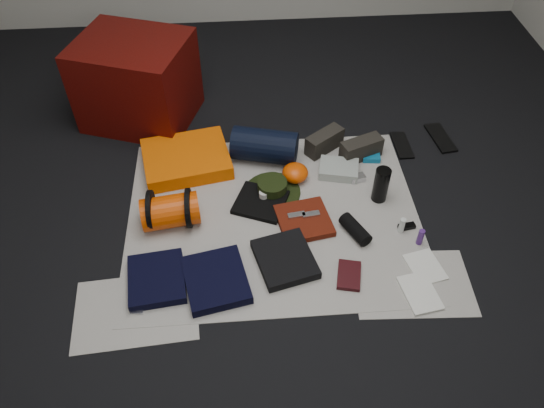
{
  "coord_description": "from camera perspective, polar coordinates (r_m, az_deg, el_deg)",
  "views": [
    {
      "loc": [
        -0.16,
        -1.97,
        2.18
      ],
      "look_at": [
        -0.01,
        0.0,
        0.1
      ],
      "focal_mm": 35.0,
      "sensor_mm": 36.0,
      "label": 1
    }
  ],
  "objects": [
    {
      "name": "hiking_boot_left",
      "position": [
        3.32,
        5.65,
        6.71
      ],
      "size": [
        0.26,
        0.22,
        0.13
      ],
      "primitive_type": "cube",
      "rotation": [
        0.0,
        0.0,
        0.63
      ],
      "color": "#28251F",
      "rests_on": "newspaper_mat"
    },
    {
      "name": "toiletry_purple",
      "position": [
        2.88,
        15.68,
        -3.44
      ],
      "size": [
        0.04,
        0.04,
        0.1
      ],
      "primitive_type": "cylinder",
      "rotation": [
        0.0,
        0.0,
        -0.23
      ],
      "color": "#44216A",
      "rests_on": "newspaper_mat"
    },
    {
      "name": "speaker",
      "position": [
        2.85,
        8.94,
        -2.71
      ],
      "size": [
        0.16,
        0.21,
        0.08
      ],
      "primitive_type": "cylinder",
      "rotation": [
        1.57,
        0.0,
        0.47
      ],
      "color": "black",
      "rests_on": "newspaper_mat"
    },
    {
      "name": "toiletry_clear",
      "position": [
        2.91,
        13.8,
        -2.25
      ],
      "size": [
        0.03,
        0.03,
        0.09
      ],
      "primitive_type": "cylinder",
      "rotation": [
        0.0,
        0.0,
        -0.0
      ],
      "color": "silver",
      "rests_on": "newspaper_mat"
    },
    {
      "name": "cyan_case",
      "position": [
        3.31,
        10.63,
        4.91
      ],
      "size": [
        0.11,
        0.08,
        0.03
      ],
      "primitive_type": "cube",
      "rotation": [
        0.0,
        0.0,
        -0.11
      ],
      "color": "#0E628E",
      "rests_on": "newspaper_mat"
    },
    {
      "name": "newspaper_sheet_front_left",
      "position": [
        2.65,
        -14.39,
        -10.99
      ],
      "size": [
        0.61,
        0.44,
        0.0
      ],
      "primitive_type": "cube",
      "rotation": [
        0.0,
        0.0,
        0.07
      ],
      "color": "beige",
      "rests_on": "floor"
    },
    {
      "name": "map_printout",
      "position": [
        2.82,
        16.15,
        -6.51
      ],
      "size": [
        0.2,
        0.23,
        0.01
      ],
      "primitive_type": "cube",
      "rotation": [
        0.0,
        0.0,
        0.22
      ],
      "color": "silver",
      "rests_on": "newspaper_mat"
    },
    {
      "name": "newspaper_sheet_front_right",
      "position": [
        2.75,
        14.83,
        -8.24
      ],
      "size": [
        0.6,
        0.43,
        0.0
      ],
      "primitive_type": "cube",
      "rotation": [
        0.0,
        0.0,
        -0.05
      ],
      "color": "beige",
      "rests_on": "floor"
    },
    {
      "name": "boonie_crown",
      "position": [
        3.03,
        0.03,
        1.88
      ],
      "size": [
        0.17,
        0.17,
        0.08
      ],
      "primitive_type": "cylinder",
      "color": "black",
      "rests_on": "boonie_brim"
    },
    {
      "name": "stuff_sack",
      "position": [
        2.89,
        -10.87,
        -0.79
      ],
      "size": [
        0.33,
        0.22,
        0.18
      ],
      "primitive_type": "cylinder",
      "rotation": [
        0.0,
        1.57,
        0.14
      ],
      "color": "#CE3F03",
      "rests_on": "newspaper_mat"
    },
    {
      "name": "key_cluster",
      "position": [
        2.64,
        -14.28,
        -10.84
      ],
      "size": [
        0.07,
        0.07,
        0.01
      ],
      "primitive_type": "cube",
      "rotation": [
        0.0,
        0.0,
        -0.09
      ],
      "color": "silver",
      "rests_on": "newspaper_mat"
    },
    {
      "name": "trousers_navy_b",
      "position": [
        2.65,
        -6.05,
        -8.11
      ],
      "size": [
        0.36,
        0.39,
        0.05
      ],
      "primitive_type": "cube",
      "rotation": [
        0.0,
        0.0,
        0.2
      ],
      "color": "black",
      "rests_on": "newspaper_mat"
    },
    {
      "name": "trousers_navy_a",
      "position": [
        2.7,
        -12.3,
        -7.9
      ],
      "size": [
        0.31,
        0.34,
        0.05
      ],
      "primitive_type": "cube",
      "rotation": [
        0.0,
        0.0,
        0.12
      ],
      "color": "black",
      "rests_on": "newspaper_mat"
    },
    {
      "name": "flip_flop_left",
      "position": [
        3.47,
        13.8,
        6.16
      ],
      "size": [
        0.1,
        0.25,
        0.01
      ],
      "primitive_type": "cube",
      "rotation": [
        0.0,
        0.0,
        0.01
      ],
      "color": "black",
      "rests_on": "floor"
    },
    {
      "name": "sack_strap_left",
      "position": [
        2.89,
        -12.88,
        -0.65
      ],
      "size": [
        0.02,
        0.22,
        0.22
      ],
      "primitive_type": "cylinder",
      "rotation": [
        0.0,
        1.57,
        0.0
      ],
      "color": "black",
      "rests_on": "newspaper_mat"
    },
    {
      "name": "boonie_brim",
      "position": [
        3.06,
        0.03,
        1.32
      ],
      "size": [
        0.43,
        0.43,
        0.01
      ],
      "primitive_type": "cylinder",
      "rotation": [
        0.0,
        0.0,
        -0.43
      ],
      "color": "black",
      "rests_on": "newspaper_mat"
    },
    {
      "name": "newspaper_mat",
      "position": [
        2.94,
        0.17,
        -1.32
      ],
      "size": [
        1.6,
        1.3,
        0.01
      ],
      "primitive_type": "cube",
      "color": "beige",
      "rests_on": "floor"
    },
    {
      "name": "black_tshirt",
      "position": [
        2.99,
        -1.25,
        0.19
      ],
      "size": [
        0.35,
        0.34,
        0.03
      ],
      "primitive_type": "cube",
      "rotation": [
        0.0,
        0.0,
        -0.39
      ],
      "color": "black",
      "rests_on": "newspaper_mat"
    },
    {
      "name": "red_shirt",
      "position": [
        2.89,
        3.46,
        -1.79
      ],
      "size": [
        0.32,
        0.32,
        0.04
      ],
      "primitive_type": "cube",
      "rotation": [
        0.0,
        0.0,
        0.18
      ],
      "color": "#561609",
      "rests_on": "newspaper_mat"
    },
    {
      "name": "energy_bar_a",
      "position": [
        2.88,
        2.64,
        -1.2
      ],
      "size": [
        0.1,
        0.05,
        0.01
      ],
      "primitive_type": "cube",
      "rotation": [
        0.0,
        0.0,
        0.14
      ],
      "color": "silver",
      "rests_on": "red_shirt"
    },
    {
      "name": "paperback_book",
      "position": [
        2.69,
        8.28,
        -7.59
      ],
      "size": [
        0.15,
        0.2,
        0.02
      ],
      "primitive_type": "cube",
      "rotation": [
        0.0,
        0.0,
        -0.23
      ],
      "color": "black",
      "rests_on": "newspaper_mat"
    },
    {
      "name": "compact_camera",
      "position": [
        3.16,
        9.16,
        2.77
      ],
      "size": [
        0.1,
        0.07,
        0.04
      ],
      "primitive_type": "cube",
      "rotation": [
        0.0,
        0.0,
        0.25
      ],
      "color": "silver",
      "rests_on": "newspaper_mat"
    },
    {
      "name": "hiking_boot_right",
      "position": [
        3.29,
        9.57,
        5.86
      ],
      "size": [
        0.28,
        0.18,
        0.13
      ],
      "primitive_type": "cube",
      "rotation": [
        0.0,
        0.0,
        0.37
      ],
      "color": "#28251F",
      "rests_on": "newspaper_mat"
    },
    {
      "name": "floor",
      "position": [
        2.95,
        0.17,
        -1.49
      ],
      "size": [
        4.5,
        4.5,
        0.02
      ],
      "primitive_type": "cube",
      "color": "black",
      "rests_on": "ground"
    },
    {
      "name": "trousers_charcoal",
      "position": [
        2.71,
        1.4,
        -5.95
      ],
      "size": [
        0.34,
        0.37,
        0.05
      ],
      "primitive_type": "cube",
      "rotation": [
        0.0,
        0.0,
        0.25
      ],
      "color": "black",
      "rests_on": "newspaper_mat"
    },
    {
      "name": "first_aid_pouch",
      "position": [
        3.18,
        7.19,
        3.73
      ],
      "size": [
        0.26,
        0.22,
        0.06
      ],
      "primitive_type": "cube",
      "rotation": [
        0.0,
        0.0,
        -0.22
      ],
      "color": "gray",
      "rests_on": "newspaper_mat"
    },
    {
      "name": "sack_strap_right",
      "position": [
        2.86,
        -8.94,
        -0.43
      ],
      "size": [
        0.03,
        0.22,
        0.22
      ],
      "primitive_type": "cylinder",
      "rotation": [
        0.0,
        1.57,
        0.0
      ],
      "color": "black",
      "rests_on": "newspaper_mat"
    },
    {
      "name": "map_booklet",
      "position": [
        2.71,
        15.63,
        -9.19
      ],
      "size": [
        0.19,
        0.25,
        0.01
      ],
      "primitive_type": "cube",
      "rotation": [
        0.0,
        0.0,
        0.17
      ],
      "color": "silver",
      "rests_on": "newspaper_mat"
    },
    {
      "name": "energy_bar_b",
      "position": [
        2.89,
        4.22,
        -1.11
      ],
      "size": [
        0.1,
        0.05,
        0.01
      ],
      "primitive_type": "cube",
      "rotation": [
        0.0,
        0.0,
        0.14
      ],
      "color": "silver",
      "rests_on": "red_shirt"
    },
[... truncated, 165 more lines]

